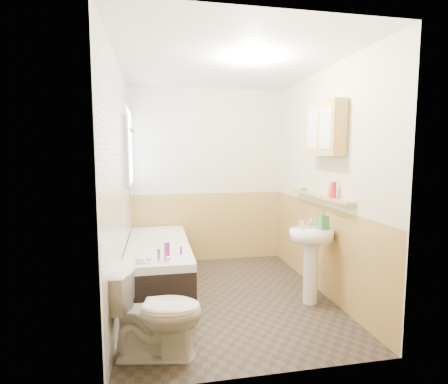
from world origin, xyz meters
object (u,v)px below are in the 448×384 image
(bathtub, at_px, (159,264))
(toilet, at_px, (156,312))
(sink, at_px, (311,250))
(pine_shelf, at_px, (318,196))
(medicine_cabinet, at_px, (325,129))

(bathtub, distance_m, toilet, 1.45)
(sink, distance_m, pine_shelf, 0.64)
(toilet, xyz_separation_m, pine_shelf, (1.80, 0.97, 0.75))
(toilet, relative_size, pine_shelf, 0.54)
(medicine_cabinet, bearing_deg, bathtub, 159.52)
(sink, bearing_deg, bathtub, 147.47)
(bathtub, height_order, sink, sink)
(toilet, height_order, pine_shelf, pine_shelf)
(bathtub, height_order, pine_shelf, pine_shelf)
(toilet, distance_m, medicine_cabinet, 2.44)
(toilet, xyz_separation_m, medicine_cabinet, (1.77, 0.80, 1.48))
(toilet, relative_size, medicine_cabinet, 1.17)
(sink, bearing_deg, medicine_cabinet, 25.73)
(bathtub, height_order, toilet, toilet)
(pine_shelf, bearing_deg, bathtub, 164.90)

